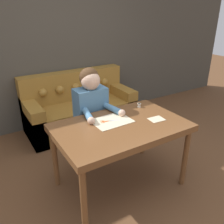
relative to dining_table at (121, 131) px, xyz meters
The scene contains 9 objects.
ground_plane 0.69m from the dining_table, 89.74° to the right, with size 16.00×16.00×0.00m, color brown.
wall_back 2.06m from the dining_table, 89.99° to the left, with size 8.00×0.06×2.60m.
dining_table is the anchor object (origin of this frame).
couch 1.63m from the dining_table, 82.07° to the left, with size 1.76×0.79×0.92m.
person 0.57m from the dining_table, 95.69° to the left, with size 0.46×0.58×1.25m.
pattern_paper_main 0.15m from the dining_table, 107.12° to the left, with size 0.42×0.31×0.00m.
pattern_paper_offcut 0.42m from the dining_table, 13.99° to the right, with size 0.17×0.14×0.00m.
scissors 0.18m from the dining_table, 124.02° to the left, with size 0.21×0.12×0.01m.
thread_spool 0.54m from the dining_table, 31.70° to the left, with size 0.04×0.04×0.05m.
Camera 1 is at (-1.22, -1.76, 1.88)m, focal length 38.00 mm.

